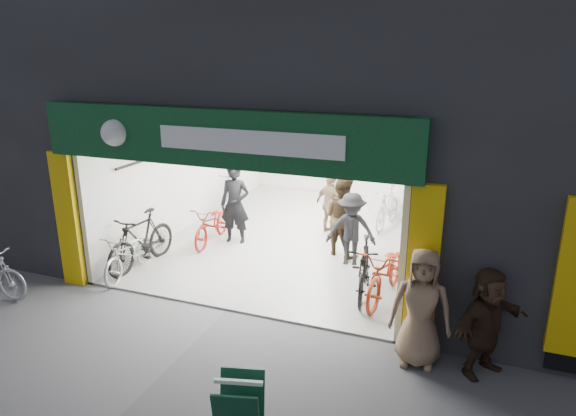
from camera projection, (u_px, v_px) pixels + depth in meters
The scene contains 16 objects.
ground at pixel (227, 311), 8.95m from camera, with size 60.00×60.00×0.00m, color #56565B.
building at pixel (355, 51), 11.80m from camera, with size 17.00×10.27×8.00m.
bike_left_front at pixel (129, 253), 10.25m from camera, with size 0.61×1.75×0.92m, color #BBBCC0.
bike_left_midfront at pixel (141, 240), 10.58m from camera, with size 0.56×1.97×1.19m, color black.
bike_left_midback at pixel (212, 224), 11.91m from camera, with size 0.62×1.78×0.93m, color #9A150E.
bike_left_back at pixel (233, 190), 14.32m from camera, with size 0.55×1.95×1.17m, color #A2A1A6.
bike_right_front at pixel (364, 269), 9.35m from camera, with size 0.50×1.78×1.07m, color black.
bike_right_mid at pixel (386, 273), 9.22m from camera, with size 0.69×1.97×1.03m, color #98250D.
bike_right_back at pixel (387, 207), 12.98m from camera, with size 0.49×1.74×1.05m, color #A9AAAE.
customer_a at pixel (235, 205), 11.77m from camera, with size 0.69×0.45×1.89m, color black.
customer_b at pixel (342, 217), 11.09m from camera, with size 0.87×0.68×1.79m, color #372919.
customer_c at pixel (351, 230), 10.57m from camera, with size 1.02×0.59×1.58m, color black.
customer_d at pixel (331, 204), 12.43m from camera, with size 0.89×0.37×1.51m, color #7C6248.
pedestrian_near at pixel (421, 308), 7.22m from camera, with size 0.86×0.56×1.76m, color #896B50.
pedestrian_far at pixel (486, 322), 7.03m from camera, with size 1.47×0.47×1.58m, color #322217.
sandwich_board at pixel (239, 410), 5.83m from camera, with size 0.64×0.65×0.81m.
Camera 1 is at (3.85, -7.10, 4.38)m, focal length 32.00 mm.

